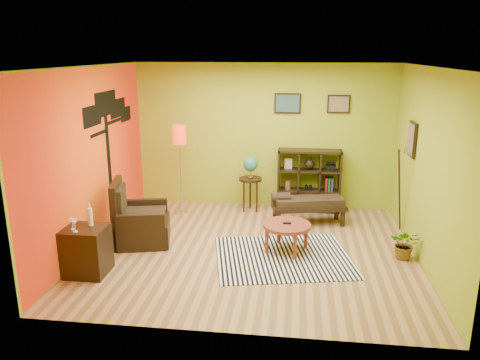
# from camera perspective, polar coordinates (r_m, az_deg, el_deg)

# --- Properties ---
(ground) EXTENTS (5.00, 5.00, 0.00)m
(ground) POSITION_cam_1_polar(r_m,az_deg,el_deg) (7.40, 1.44, -8.53)
(ground) COLOR tan
(ground) RESTS_ON ground
(room_shell) EXTENTS (5.04, 4.54, 2.82)m
(room_shell) POSITION_cam_1_polar(r_m,az_deg,el_deg) (6.89, 0.78, 5.36)
(room_shell) COLOR #9AAD23
(room_shell) RESTS_ON ground
(zebra_rug) EXTENTS (2.30, 2.04, 0.01)m
(zebra_rug) POSITION_cam_1_polar(r_m,az_deg,el_deg) (7.19, 5.29, -9.31)
(zebra_rug) COLOR white
(zebra_rug) RESTS_ON ground
(coffee_table) EXTENTS (0.74, 0.74, 0.47)m
(coffee_table) POSITION_cam_1_polar(r_m,az_deg,el_deg) (7.25, 5.74, -5.79)
(coffee_table) COLOR brown
(coffee_table) RESTS_ON ground
(armchair) EXTENTS (1.02, 1.02, 1.04)m
(armchair) POSITION_cam_1_polar(r_m,az_deg,el_deg) (7.76, -12.28, -5.23)
(armchair) COLOR black
(armchair) RESTS_ON ground
(side_cabinet) EXTENTS (0.57, 0.52, 0.99)m
(side_cabinet) POSITION_cam_1_polar(r_m,az_deg,el_deg) (6.88, -18.22, -8.16)
(side_cabinet) COLOR black
(side_cabinet) RESTS_ON ground
(floor_lamp) EXTENTS (0.25, 0.25, 1.69)m
(floor_lamp) POSITION_cam_1_polar(r_m,az_deg,el_deg) (8.72, -7.37, 4.51)
(floor_lamp) COLOR silver
(floor_lamp) RESTS_ON ground
(globe_table) EXTENTS (0.44, 0.44, 1.07)m
(globe_table) POSITION_cam_1_polar(r_m,az_deg,el_deg) (8.91, 1.28, 1.19)
(globe_table) COLOR black
(globe_table) RESTS_ON ground
(cube_shelf) EXTENTS (1.20, 0.35, 1.20)m
(cube_shelf) POSITION_cam_1_polar(r_m,az_deg,el_deg) (9.09, 8.48, -0.06)
(cube_shelf) COLOR black
(cube_shelf) RESTS_ON ground
(bench) EXTENTS (1.37, 0.74, 0.60)m
(bench) POSITION_cam_1_polar(r_m,az_deg,el_deg) (8.41, 8.14, -2.86)
(bench) COLOR black
(bench) RESTS_ON ground
(potted_plant) EXTENTS (0.55, 0.58, 0.37)m
(potted_plant) POSITION_cam_1_polar(r_m,az_deg,el_deg) (7.46, 19.47, -7.74)
(potted_plant) COLOR #26661E
(potted_plant) RESTS_ON ground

